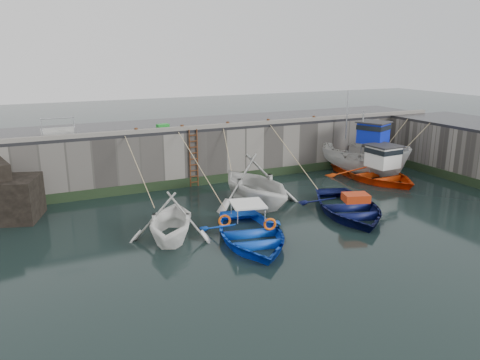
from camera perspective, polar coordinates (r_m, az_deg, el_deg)
name	(u,v)px	position (r m, az deg, el deg)	size (l,w,h in m)	color
ground	(329,244)	(18.77, 10.77, -7.70)	(120.00, 120.00, 0.00)	black
quay_back	(210,148)	(28.91, -3.65, 3.86)	(30.00, 5.00, 3.00)	slate
road_back	(210,123)	(28.63, -3.70, 6.96)	(30.00, 5.00, 0.16)	black
kerb_back	(225,125)	(26.45, -1.82, 6.68)	(30.00, 0.30, 0.20)	slate
algae_back	(227,178)	(26.91, -1.61, 0.28)	(30.00, 0.08, 0.50)	black
ladder	(194,158)	(25.84, -5.66, 2.63)	(0.51, 0.08, 3.20)	#3F1E0F
boat_near_white	(172,238)	(19.24, -8.34, -7.01)	(3.57, 4.14, 2.18)	white
boat_near_white_rope	(144,205)	(23.45, -11.67, -3.00)	(0.04, 5.00, 3.10)	tan
boat_near_blue	(251,241)	(18.79, 1.30, -7.40)	(3.81, 5.33, 1.10)	blue
boat_near_blue_rope	(202,202)	(23.47, -4.62, -2.70)	(0.04, 6.42, 3.10)	tan
boat_near_blacktrim	(254,204)	(23.06, 1.78, -2.99)	(4.61, 5.34, 2.81)	silver
boat_near_blacktrim_rope	(227,187)	(26.03, -1.64, -0.82)	(0.04, 3.20, 3.10)	tan
boat_near_navy	(348,214)	(22.34, 13.03, -4.02)	(3.99, 5.59, 1.16)	#0A1043
boat_near_navy_rope	(292,187)	(26.21, 6.39, -0.80)	(0.04, 5.57, 3.10)	tan
boat_far_white	(363,157)	(29.66, 14.76, 2.68)	(4.59, 6.42, 5.33)	silver
boat_far_orange	(375,173)	(28.52, 16.10, 0.84)	(4.62, 6.20, 4.23)	#F9440D
fish_crate	(163,127)	(25.94, -9.39, 6.42)	(0.64, 0.42, 0.31)	#178323
railing	(58,132)	(25.46, -21.34, 5.52)	(1.60, 1.05, 1.00)	#A5A8AD
bollard_a	(136,131)	(25.02, -12.54, 5.90)	(0.18, 0.18, 0.28)	#3F1E0F
bollard_b	(182,127)	(25.67, -7.07, 6.39)	(0.18, 0.18, 0.28)	#3F1E0F
bollard_c	(228,124)	(26.62, -1.51, 6.82)	(0.18, 0.18, 0.28)	#3F1E0F
bollard_d	(268,121)	(27.75, 3.45, 7.15)	(0.18, 0.18, 0.28)	#3F1E0F
bollard_e	(314,118)	(29.40, 8.99, 7.46)	(0.18, 0.18, 0.28)	#3F1E0F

